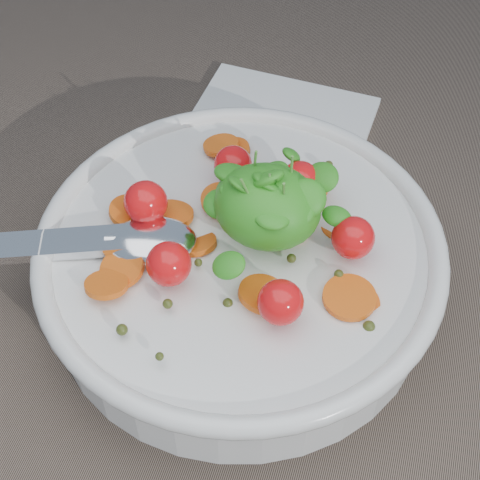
# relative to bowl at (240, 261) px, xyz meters

# --- Properties ---
(ground) EXTENTS (6.00, 6.00, 0.00)m
(ground) POSITION_rel_bowl_xyz_m (-0.01, -0.00, -0.03)
(ground) COLOR brown
(ground) RESTS_ON ground
(bowl) EXTENTS (0.29, 0.27, 0.12)m
(bowl) POSITION_rel_bowl_xyz_m (0.00, 0.00, 0.00)
(bowl) COLOR silver
(bowl) RESTS_ON ground
(napkin) EXTENTS (0.15, 0.14, 0.01)m
(napkin) POSITION_rel_bowl_xyz_m (-0.02, 0.17, -0.03)
(napkin) COLOR white
(napkin) RESTS_ON ground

